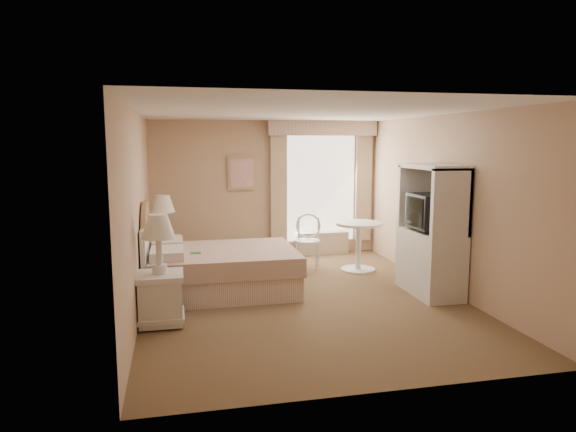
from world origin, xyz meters
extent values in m
cube|color=brown|center=(0.00, 0.00, 0.00)|extent=(4.20, 5.50, 0.01)
cube|color=silver|center=(0.00, 0.00, 2.50)|extent=(4.20, 5.50, 0.01)
cube|color=#CEA989|center=(0.00, 2.75, 1.25)|extent=(4.20, 0.01, 2.50)
cube|color=#CEA989|center=(0.00, -2.75, 1.25)|extent=(4.20, 0.01, 2.50)
cube|color=#CEA989|center=(-2.10, 0.00, 1.25)|extent=(0.01, 5.50, 2.50)
cube|color=#CEA989|center=(2.10, 0.00, 1.25)|extent=(0.01, 5.50, 2.50)
cube|color=white|center=(1.05, 2.72, 1.25)|extent=(1.30, 0.02, 2.00)
cube|color=#CBAF8E|center=(0.22, 2.67, 1.25)|extent=(0.30, 0.08, 2.05)
cube|color=#CBAF8E|center=(1.88, 2.67, 1.25)|extent=(0.30, 0.08, 2.05)
cube|color=tan|center=(1.05, 2.63, 2.37)|extent=(2.05, 0.20, 0.28)
cube|color=beige|center=(1.05, 2.63, 0.21)|extent=(1.00, 0.22, 0.42)
cube|color=tan|center=(-0.45, 2.72, 1.55)|extent=(0.52, 0.03, 0.62)
cube|color=beige|center=(-0.45, 2.70, 1.55)|extent=(0.42, 0.02, 0.52)
cube|color=tan|center=(-1.00, 0.54, 0.17)|extent=(1.97, 1.50, 0.34)
cube|color=#C2A991|center=(-1.00, 0.54, 0.47)|extent=(2.03, 1.56, 0.26)
cube|color=beige|center=(-1.77, 0.18, 0.66)|extent=(0.42, 0.58, 0.13)
cube|color=beige|center=(-1.77, 0.90, 0.66)|extent=(0.42, 0.58, 0.13)
cube|color=#227E34|center=(-1.39, 0.40, 0.61)|extent=(0.14, 0.10, 0.01)
cube|color=silver|center=(-2.05, 0.54, 0.52)|extent=(0.06, 1.60, 1.03)
cylinder|color=#987351|center=(-2.05, 0.54, 0.61)|extent=(0.05, 1.41, 1.41)
cube|color=silver|center=(-1.84, -0.66, 0.29)|extent=(0.49, 0.49, 0.53)
cube|color=silver|center=(-1.84, -0.66, 0.58)|extent=(0.53, 0.53, 0.06)
cube|color=silver|center=(-1.84, -0.66, 0.11)|extent=(0.53, 0.53, 0.05)
cylinder|color=silver|center=(-1.84, -0.66, 0.67)|extent=(0.17, 0.17, 0.11)
cylinder|color=silver|center=(-1.84, -0.66, 0.88)|extent=(0.07, 0.07, 0.42)
cone|color=silver|center=(-1.84, -0.66, 1.16)|extent=(0.38, 0.38, 0.27)
cube|color=silver|center=(-1.84, 1.70, 0.28)|extent=(0.48, 0.48, 0.52)
cube|color=silver|center=(-1.84, 1.70, 0.57)|extent=(0.52, 0.52, 0.06)
cube|color=silver|center=(-1.84, 1.70, 0.10)|extent=(0.52, 0.52, 0.05)
cylinder|color=silver|center=(-1.84, 1.70, 0.66)|extent=(0.17, 0.17, 0.10)
cylinder|color=silver|center=(-1.84, 1.70, 0.86)|extent=(0.07, 0.07, 0.42)
cone|color=silver|center=(-1.84, 1.70, 1.15)|extent=(0.37, 0.37, 0.27)
cylinder|color=silver|center=(1.28, 1.26, 0.02)|extent=(0.57, 0.57, 0.03)
cylinder|color=silver|center=(1.28, 1.26, 0.40)|extent=(0.09, 0.09, 0.76)
cylinder|color=silver|center=(1.28, 1.26, 0.79)|extent=(0.76, 0.76, 0.04)
cylinder|color=silver|center=(0.29, 1.54, 0.22)|extent=(0.03, 0.03, 0.45)
cylinder|color=silver|center=(0.60, 1.42, 0.22)|extent=(0.03, 0.03, 0.45)
cylinder|color=silver|center=(0.41, 1.85, 0.22)|extent=(0.03, 0.03, 0.45)
cylinder|color=silver|center=(0.73, 1.73, 0.22)|extent=(0.03, 0.03, 0.45)
cylinder|color=silver|center=(0.51, 1.64, 0.46)|extent=(0.56, 0.56, 0.04)
torus|color=silver|center=(0.56, 1.77, 0.69)|extent=(0.44, 0.25, 0.43)
cylinder|color=silver|center=(0.41, 1.85, 0.64)|extent=(0.03, 0.03, 0.40)
cylinder|color=silver|center=(0.73, 1.73, 0.64)|extent=(0.03, 0.03, 0.40)
cube|color=silver|center=(1.81, -0.19, 0.45)|extent=(0.54, 1.09, 0.89)
cube|color=silver|center=(1.81, -0.69, 1.34)|extent=(0.54, 0.08, 0.89)
cube|color=silver|center=(1.81, 0.32, 1.34)|extent=(0.54, 0.08, 0.89)
cube|color=silver|center=(1.81, -0.19, 1.78)|extent=(0.54, 1.09, 0.06)
cube|color=silver|center=(2.06, -0.19, 1.34)|extent=(0.04, 1.09, 0.89)
cube|color=black|center=(1.79, -0.19, 1.17)|extent=(0.48, 0.59, 0.48)
cube|color=black|center=(1.55, -0.19, 1.17)|extent=(0.02, 0.49, 0.40)
camera|label=1|loc=(-1.62, -6.59, 2.11)|focal=32.00mm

